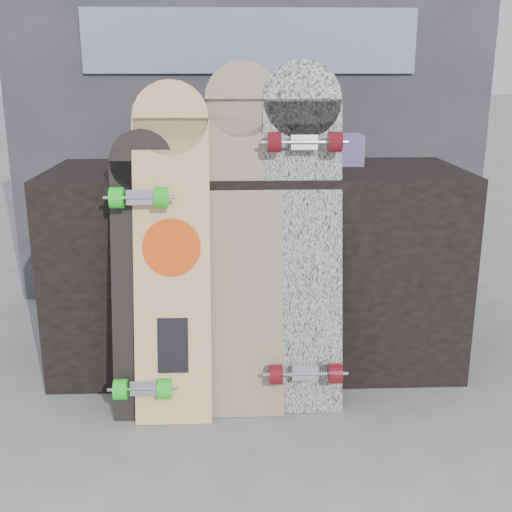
{
  "coord_description": "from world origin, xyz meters",
  "views": [
    {
      "loc": [
        -0.1,
        -1.98,
        1.17
      ],
      "look_at": [
        -0.01,
        0.2,
        0.53
      ],
      "focal_mm": 45.0,
      "sensor_mm": 36.0,
      "label": 1
    }
  ],
  "objects_px": {
    "longboard_geisha": "(172,242)",
    "longboard_cascadia": "(303,231)",
    "longboard_celtic": "(244,229)",
    "vendor_table": "(256,266)",
    "skateboard_dark": "(143,273)"
  },
  "relations": [
    {
      "from": "vendor_table",
      "to": "longboard_celtic",
      "type": "relative_size",
      "value": 1.33
    },
    {
      "from": "longboard_geisha",
      "to": "longboard_cascadia",
      "type": "relative_size",
      "value": 0.94
    },
    {
      "from": "skateboard_dark",
      "to": "longboard_celtic",
      "type": "bearing_deg",
      "value": 11.05
    },
    {
      "from": "vendor_table",
      "to": "longboard_celtic",
      "type": "height_order",
      "value": "longboard_celtic"
    },
    {
      "from": "vendor_table",
      "to": "longboard_geisha",
      "type": "distance_m",
      "value": 0.51
    },
    {
      "from": "longboard_celtic",
      "to": "vendor_table",
      "type": "bearing_deg",
      "value": 80.66
    },
    {
      "from": "longboard_cascadia",
      "to": "vendor_table",
      "type": "bearing_deg",
      "value": 114.51
    },
    {
      "from": "vendor_table",
      "to": "longboard_celtic",
      "type": "bearing_deg",
      "value": -99.34
    },
    {
      "from": "longboard_cascadia",
      "to": "skateboard_dark",
      "type": "xyz_separation_m",
      "value": [
        -0.55,
        -0.06,
        -0.12
      ]
    },
    {
      "from": "longboard_celtic",
      "to": "skateboard_dark",
      "type": "relative_size",
      "value": 1.23
    },
    {
      "from": "vendor_table",
      "to": "longboard_geisha",
      "type": "xyz_separation_m",
      "value": [
        -0.3,
        -0.37,
        0.2
      ]
    },
    {
      "from": "longboard_geisha",
      "to": "longboard_cascadia",
      "type": "xyz_separation_m",
      "value": [
        0.45,
        0.03,
        0.03
      ]
    },
    {
      "from": "vendor_table",
      "to": "skateboard_dark",
      "type": "xyz_separation_m",
      "value": [
        -0.4,
        -0.39,
        0.1
      ]
    },
    {
      "from": "vendor_table",
      "to": "longboard_cascadia",
      "type": "distance_m",
      "value": 0.43
    },
    {
      "from": "vendor_table",
      "to": "longboard_cascadia",
      "type": "xyz_separation_m",
      "value": [
        0.15,
        -0.33,
        0.23
      ]
    }
  ]
}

